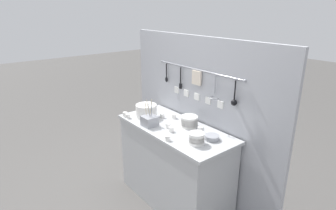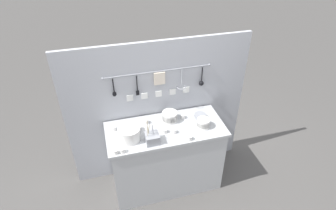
{
  "view_description": "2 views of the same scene",
  "coord_description": "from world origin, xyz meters",
  "px_view_note": "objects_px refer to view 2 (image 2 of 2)",
  "views": [
    {
      "loc": [
        1.97,
        -1.65,
        2.0
      ],
      "look_at": [
        -0.06,
        -0.04,
        1.09
      ],
      "focal_mm": 30.0,
      "sensor_mm": 36.0,
      "label": 1
    },
    {
      "loc": [
        -0.59,
        -2.26,
        2.81
      ],
      "look_at": [
        0.03,
        0.01,
        1.16
      ],
      "focal_mm": 30.0,
      "sensor_mm": 36.0,
      "label": 2
    }
  ],
  "objects_px": {
    "plate_stack": "(129,134)",
    "cup_edge_near": "(165,131)",
    "cup_edge_far": "(174,131)",
    "cup_by_caddy": "(190,138)",
    "bowl_stack_tall_left": "(203,123)",
    "cup_beside_plates": "(114,128)",
    "steel_mixing_bowl": "(200,116)",
    "cup_mid_row": "(122,150)",
    "cup_front_left": "(146,121)",
    "cup_front_right": "(183,116)",
    "cutlery_caddy": "(152,138)",
    "bowl_stack_nested_right": "(170,116)",
    "cup_back_right": "(116,152)",
    "cup_centre": "(139,128)"
  },
  "relations": [
    {
      "from": "cup_edge_far",
      "to": "cup_by_caddy",
      "type": "xyz_separation_m",
      "value": [
        0.13,
        -0.14,
        0.0
      ]
    },
    {
      "from": "cutlery_caddy",
      "to": "cup_edge_near",
      "type": "relative_size",
      "value": 5.34
    },
    {
      "from": "bowl_stack_tall_left",
      "to": "steel_mixing_bowl",
      "type": "distance_m",
      "value": 0.17
    },
    {
      "from": "bowl_stack_tall_left",
      "to": "cup_back_right",
      "type": "height_order",
      "value": "bowl_stack_tall_left"
    },
    {
      "from": "cup_edge_far",
      "to": "cup_beside_plates",
      "type": "distance_m",
      "value": 0.64
    },
    {
      "from": "cup_by_caddy",
      "to": "cup_mid_row",
      "type": "bearing_deg",
      "value": 180.0
    },
    {
      "from": "steel_mixing_bowl",
      "to": "cup_mid_row",
      "type": "xyz_separation_m",
      "value": [
        -0.92,
        -0.32,
        0.0
      ]
    },
    {
      "from": "plate_stack",
      "to": "cup_mid_row",
      "type": "relative_size",
      "value": 4.59
    },
    {
      "from": "plate_stack",
      "to": "cutlery_caddy",
      "type": "xyz_separation_m",
      "value": [
        0.22,
        -0.11,
        -0.02
      ]
    },
    {
      "from": "bowl_stack_nested_right",
      "to": "bowl_stack_tall_left",
      "type": "relative_size",
      "value": 1.21
    },
    {
      "from": "cup_back_right",
      "to": "cup_by_caddy",
      "type": "bearing_deg",
      "value": -0.06
    },
    {
      "from": "plate_stack",
      "to": "cutlery_caddy",
      "type": "height_order",
      "value": "cutlery_caddy"
    },
    {
      "from": "plate_stack",
      "to": "steel_mixing_bowl",
      "type": "relative_size",
      "value": 1.72
    },
    {
      "from": "cup_centre",
      "to": "cup_front_left",
      "type": "xyz_separation_m",
      "value": [
        0.1,
        0.09,
        0.0
      ]
    },
    {
      "from": "cup_back_right",
      "to": "cup_by_caddy",
      "type": "distance_m",
      "value": 0.75
    },
    {
      "from": "plate_stack",
      "to": "cup_mid_row",
      "type": "distance_m",
      "value": 0.2
    },
    {
      "from": "cup_beside_plates",
      "to": "cup_by_caddy",
      "type": "height_order",
      "value": "same"
    },
    {
      "from": "bowl_stack_nested_right",
      "to": "cup_back_right",
      "type": "distance_m",
      "value": 0.74
    },
    {
      "from": "cup_beside_plates",
      "to": "cup_by_caddy",
      "type": "distance_m",
      "value": 0.82
    },
    {
      "from": "cup_front_right",
      "to": "cup_mid_row",
      "type": "bearing_deg",
      "value": -153.57
    },
    {
      "from": "cutlery_caddy",
      "to": "cup_mid_row",
      "type": "height_order",
      "value": "cutlery_caddy"
    },
    {
      "from": "bowl_stack_nested_right",
      "to": "cup_by_caddy",
      "type": "xyz_separation_m",
      "value": [
        0.11,
        -0.36,
        -0.03
      ]
    },
    {
      "from": "cup_centre",
      "to": "cup_front_left",
      "type": "bearing_deg",
      "value": 42.75
    },
    {
      "from": "cutlery_caddy",
      "to": "cup_mid_row",
      "type": "xyz_separation_m",
      "value": [
        -0.31,
        -0.07,
        -0.03
      ]
    },
    {
      "from": "cup_front_right",
      "to": "cup_back_right",
      "type": "distance_m",
      "value": 0.87
    },
    {
      "from": "plate_stack",
      "to": "cup_edge_near",
      "type": "relative_size",
      "value": 4.59
    },
    {
      "from": "cup_beside_plates",
      "to": "cup_edge_near",
      "type": "height_order",
      "value": "same"
    },
    {
      "from": "plate_stack",
      "to": "steel_mixing_bowl",
      "type": "bearing_deg",
      "value": 10.31
    },
    {
      "from": "steel_mixing_bowl",
      "to": "cup_front_right",
      "type": "xyz_separation_m",
      "value": [
        -0.19,
        0.04,
        0.0
      ]
    },
    {
      "from": "cutlery_caddy",
      "to": "cup_front_left",
      "type": "relative_size",
      "value": 5.34
    },
    {
      "from": "cup_front_right",
      "to": "cup_by_caddy",
      "type": "xyz_separation_m",
      "value": [
        -0.04,
        -0.36,
        0.0
      ]
    },
    {
      "from": "bowl_stack_tall_left",
      "to": "steel_mixing_bowl",
      "type": "height_order",
      "value": "bowl_stack_tall_left"
    },
    {
      "from": "bowl_stack_tall_left",
      "to": "cup_edge_far",
      "type": "bearing_deg",
      "value": -177.97
    },
    {
      "from": "plate_stack",
      "to": "cup_front_left",
      "type": "bearing_deg",
      "value": 43.76
    },
    {
      "from": "cup_front_left",
      "to": "cup_mid_row",
      "type": "distance_m",
      "value": 0.5
    },
    {
      "from": "cup_mid_row",
      "to": "cup_by_caddy",
      "type": "bearing_deg",
      "value": 0.0
    },
    {
      "from": "steel_mixing_bowl",
      "to": "cup_centre",
      "type": "xyz_separation_m",
      "value": [
        -0.7,
        -0.03,
        0.0
      ]
    },
    {
      "from": "cup_beside_plates",
      "to": "cutlery_caddy",
      "type": "bearing_deg",
      "value": -39.47
    },
    {
      "from": "steel_mixing_bowl",
      "to": "cup_beside_plates",
      "type": "height_order",
      "value": "cup_beside_plates"
    },
    {
      "from": "cup_centre",
      "to": "cup_front_left",
      "type": "height_order",
      "value": "same"
    },
    {
      "from": "cup_edge_far",
      "to": "cup_beside_plates",
      "type": "height_order",
      "value": "same"
    },
    {
      "from": "bowl_stack_tall_left",
      "to": "cup_front_left",
      "type": "height_order",
      "value": "bowl_stack_tall_left"
    },
    {
      "from": "steel_mixing_bowl",
      "to": "cup_front_left",
      "type": "xyz_separation_m",
      "value": [
        -0.61,
        0.06,
        0.0
      ]
    },
    {
      "from": "cup_front_left",
      "to": "cup_mid_row",
      "type": "xyz_separation_m",
      "value": [
        -0.32,
        -0.38,
        0.0
      ]
    },
    {
      "from": "bowl_stack_tall_left",
      "to": "cup_front_right",
      "type": "bearing_deg",
      "value": 128.4
    },
    {
      "from": "bowl_stack_tall_left",
      "to": "cup_front_left",
      "type": "xyz_separation_m",
      "value": [
        -0.58,
        0.23,
        -0.03
      ]
    },
    {
      "from": "cutlery_caddy",
      "to": "cup_centre",
      "type": "bearing_deg",
      "value": 111.79
    },
    {
      "from": "cup_edge_near",
      "to": "cup_front_left",
      "type": "xyz_separation_m",
      "value": [
        -0.16,
        0.21,
        0.0
      ]
    },
    {
      "from": "cup_front_left",
      "to": "cup_edge_far",
      "type": "bearing_deg",
      "value": -44.1
    },
    {
      "from": "cup_front_right",
      "to": "cup_edge_far",
      "type": "height_order",
      "value": "same"
    }
  ]
}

